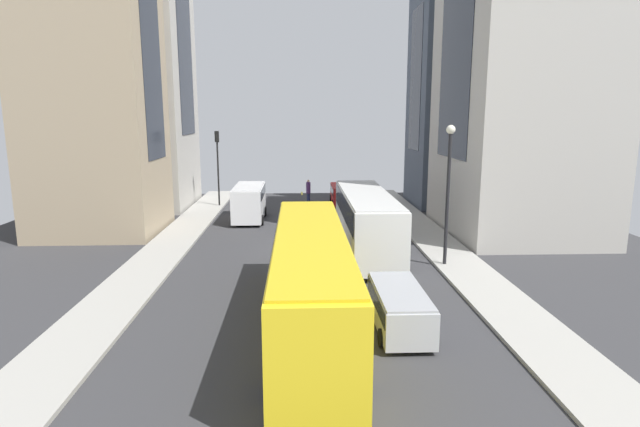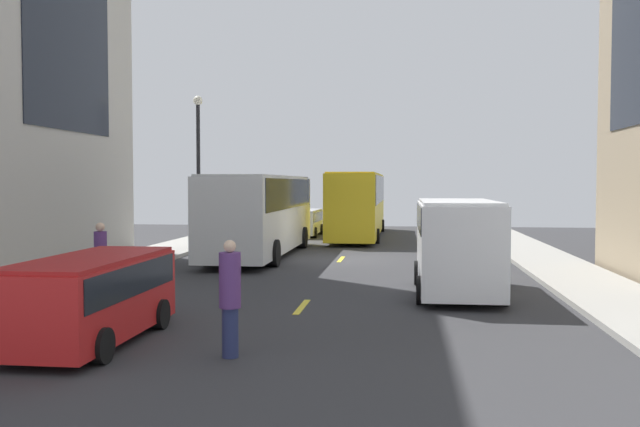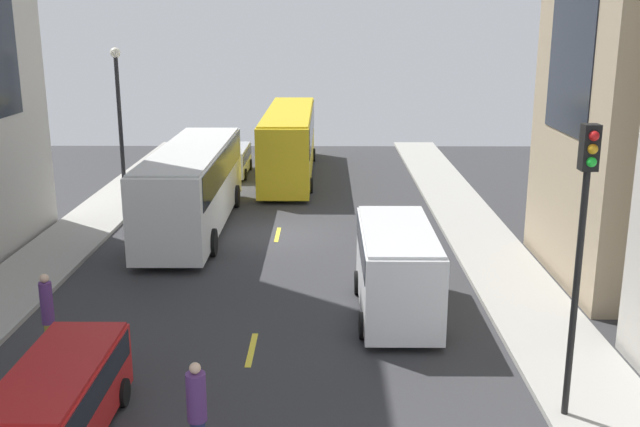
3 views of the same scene
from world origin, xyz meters
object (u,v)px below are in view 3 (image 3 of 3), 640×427
city_bus_white (193,180)px  pedestrian_crossing_mid (47,310)px  streetcar_yellow (289,137)px  pedestrian_walking_far (197,410)px  traffic_light_near_corner (583,220)px  car_silver_0 (232,159)px  delivery_van_white (397,264)px  car_red_1 (59,396)px

city_bus_white → pedestrian_crossing_mid: bearing=-98.8°
streetcar_yellow → pedestrian_crossing_mid: 22.67m
city_bus_white → pedestrian_crossing_mid: city_bus_white is taller
pedestrian_walking_far → traffic_light_near_corner: (7.51, 1.54, 3.32)m
city_bus_white → car_silver_0: bearing=89.0°
streetcar_yellow → car_silver_0: bearing=178.8°
delivery_van_white → car_red_1: bearing=-137.8°
pedestrian_crossing_mid → delivery_van_white: bearing=-40.5°
city_bus_white → pedestrian_walking_far: 16.59m
city_bus_white → pedestrian_walking_far: bearing=-79.9°
streetcar_yellow → pedestrian_crossing_mid: bearing=-103.1°
pedestrian_crossing_mid → car_silver_0: bearing=29.7°
traffic_light_near_corner → pedestrian_crossing_mid: bearing=164.5°
delivery_van_white → traffic_light_near_corner: size_ratio=0.87×
car_red_1 → pedestrian_walking_far: (2.87, -0.69, 0.12)m
delivery_van_white → car_red_1: size_ratio=1.20×
city_bus_white → pedestrian_crossing_mid: (-1.75, -11.38, -0.92)m
car_red_1 → traffic_light_near_corner: (10.39, 0.85, 3.43)m
city_bus_white → streetcar_yellow: 11.20m
car_red_1 → traffic_light_near_corner: bearing=4.7°
streetcar_yellow → pedestrian_crossing_mid: (-5.12, -22.06, -1.03)m
delivery_van_white → car_silver_0: delivery_van_white is taller
streetcar_yellow → pedestrian_crossing_mid: size_ratio=6.66×
pedestrian_walking_far → pedestrian_crossing_mid: size_ratio=1.01×
streetcar_yellow → car_silver_0: streetcar_yellow is taller
city_bus_white → car_red_1: city_bus_white is taller
traffic_light_near_corner → delivery_van_white: bearing=117.8°
streetcar_yellow → pedestrian_walking_far: (-0.45, -26.99, -1.03)m
traffic_light_near_corner → car_silver_0: bearing=111.9°
delivery_van_white → pedestrian_walking_far: bearing=-121.3°
city_bus_white → car_silver_0: (0.19, 10.75, -1.11)m
pedestrian_walking_far → traffic_light_near_corner: 8.36m
car_silver_0 → pedestrian_walking_far: size_ratio=2.13×
streetcar_yellow → pedestrian_walking_far: bearing=-91.0°
delivery_van_white → pedestrian_crossing_mid: size_ratio=2.62×
car_silver_0 → traffic_light_near_corner: traffic_light_near_corner is taller
city_bus_white → traffic_light_near_corner: 18.23m
streetcar_yellow → car_silver_0: size_ratio=3.11×
car_red_1 → city_bus_white: bearing=90.2°
car_silver_0 → traffic_light_near_corner: 27.71m
delivery_van_white → car_silver_0: size_ratio=1.22×
city_bus_white → delivery_van_white: city_bus_white is taller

